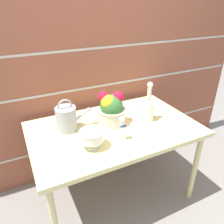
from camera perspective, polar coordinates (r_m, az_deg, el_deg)
ground_plane at (r=2.26m, az=0.50°, el=-20.24°), size 12.00×12.00×0.00m
brick_wall at (r=2.08m, az=-5.97°, el=11.43°), size 3.60×0.08×2.20m
patio_table at (r=1.81m, az=0.58°, el=-5.65°), size 1.35×0.83×0.74m
watering_can at (r=1.74m, az=-11.71°, el=-1.62°), size 0.31×0.16×0.26m
crystal_pedestal_bowl at (r=1.52m, az=-5.28°, el=-6.34°), size 0.17×0.17×0.13m
flower_planter at (r=1.77m, az=-0.20°, el=0.77°), size 0.23×0.23×0.28m
glass_decanter at (r=1.86m, az=9.43°, el=1.16°), size 0.11×0.11×0.34m
figurine_vase at (r=1.59m, az=2.64°, el=-4.83°), size 0.08×0.08×0.19m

